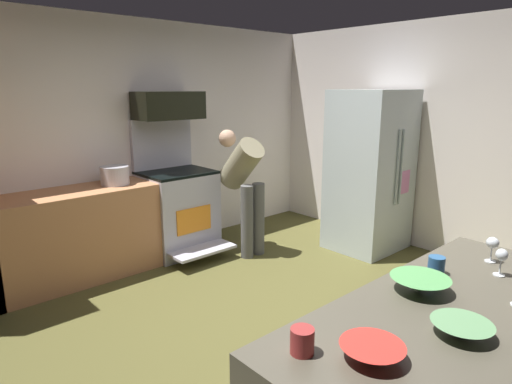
{
  "coord_description": "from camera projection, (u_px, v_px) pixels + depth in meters",
  "views": [
    {
      "loc": [
        -2.29,
        -2.25,
        1.87
      ],
      "look_at": [
        0.01,
        0.3,
        1.05
      ],
      "focal_mm": 30.76,
      "sensor_mm": 36.0,
      "label": 1
    }
  ],
  "objects": [
    {
      "name": "ground_plane",
      "position": [
        280.0,
        325.0,
        3.55
      ],
      "size": [
        5.2,
        4.8,
        0.02
      ],
      "primitive_type": "cube",
      "color": "#4F4C25"
    },
    {
      "name": "wall_back",
      "position": [
        135.0,
        139.0,
        4.94
      ],
      "size": [
        5.2,
        0.12,
        2.6
      ],
      "primitive_type": "cube",
      "color": "white",
      "rests_on": "ground"
    },
    {
      "name": "wall_right",
      "position": [
        442.0,
        140.0,
        4.9
      ],
      "size": [
        0.12,
        4.8,
        2.6
      ],
      "primitive_type": "cube",
      "color": "white",
      "rests_on": "ground"
    },
    {
      "name": "lower_cabinet_run",
      "position": [
        73.0,
        236.0,
        4.29
      ],
      "size": [
        2.4,
        0.6,
        0.9
      ],
      "primitive_type": "cube",
      "color": "#B97A4F",
      "rests_on": "ground"
    },
    {
      "name": "oven_range",
      "position": [
        178.0,
        209.0,
        5.04
      ],
      "size": [
        0.76,
        0.95,
        1.52
      ],
      "color": "#B7B5C4",
      "rests_on": "ground"
    },
    {
      "name": "microwave",
      "position": [
        169.0,
        105.0,
        4.84
      ],
      "size": [
        0.74,
        0.38,
        0.3
      ],
      "primitive_type": "cube",
      "color": "black",
      "rests_on": "oven_range"
    },
    {
      "name": "refrigerator",
      "position": [
        370.0,
        171.0,
        5.08
      ],
      "size": [
        0.82,
        0.76,
        1.85
      ],
      "color": "silver",
      "rests_on": "ground"
    },
    {
      "name": "person_cook",
      "position": [
        244.0,
        182.0,
        4.93
      ],
      "size": [
        0.31,
        0.65,
        1.4
      ],
      "color": "#545454",
      "rests_on": "ground"
    },
    {
      "name": "mixing_bowl_large",
      "position": [
        461.0,
        329.0,
        1.76
      ],
      "size": [
        0.24,
        0.24,
        0.06
      ],
      "primitive_type": "cone",
      "rotation": [
        3.14,
        0.0,
        0.0
      ],
      "color": "#60915F",
      "rests_on": "counter_island"
    },
    {
      "name": "mixing_bowl_small",
      "position": [
        372.0,
        352.0,
        1.6
      ],
      "size": [
        0.24,
        0.24,
        0.06
      ],
      "primitive_type": "cone",
      "rotation": [
        3.14,
        0.0,
        0.0
      ],
      "color": "red",
      "rests_on": "counter_island"
    },
    {
      "name": "mixing_bowl_prep",
      "position": [
        420.0,
        284.0,
        2.14
      ],
      "size": [
        0.29,
        0.29,
        0.07
      ],
      "primitive_type": "cone",
      "rotation": [
        3.14,
        0.0,
        0.0
      ],
      "color": "#549C54",
      "rests_on": "counter_island"
    },
    {
      "name": "wine_glass_near",
      "position": [
        492.0,
        244.0,
        2.48
      ],
      "size": [
        0.07,
        0.07,
        0.15
      ],
      "color": "silver",
      "rests_on": "counter_island"
    },
    {
      "name": "wine_glass_far",
      "position": [
        502.0,
        257.0,
        2.3
      ],
      "size": [
        0.06,
        0.06,
        0.15
      ],
      "color": "silver",
      "rests_on": "counter_island"
    },
    {
      "name": "mug_coffee",
      "position": [
        302.0,
        341.0,
        1.63
      ],
      "size": [
        0.09,
        0.09,
        0.1
      ],
      "primitive_type": "cylinder",
      "color": "maroon",
      "rests_on": "counter_island"
    },
    {
      "name": "mug_tea",
      "position": [
        436.0,
        265.0,
        2.34
      ],
      "size": [
        0.09,
        0.09,
        0.09
      ],
      "primitive_type": "cylinder",
      "color": "#295686",
      "rests_on": "counter_island"
    },
    {
      "name": "stock_pot",
      "position": [
        115.0,
        175.0,
        4.47
      ],
      "size": [
        0.28,
        0.28,
        0.19
      ],
      "primitive_type": "cylinder",
      "color": "#BBB9C6",
      "rests_on": "lower_cabinet_run"
    }
  ]
}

